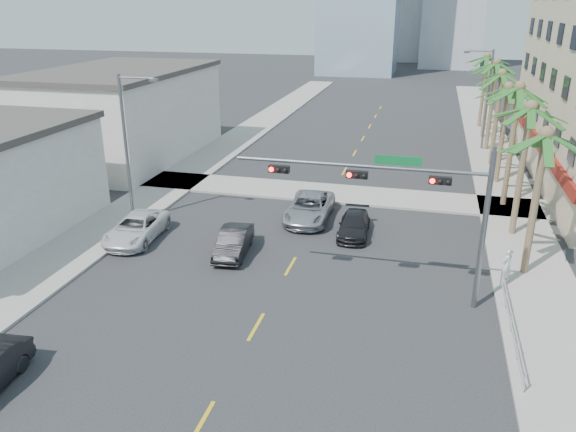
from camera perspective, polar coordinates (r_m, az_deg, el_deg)
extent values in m
plane|color=#262628|center=(21.12, -6.63, -16.73)|extent=(260.00, 260.00, 0.00)
cube|color=gray|center=(38.15, 21.90, -0.20)|extent=(4.00, 120.00, 0.15)
cube|color=gray|center=(41.95, -12.45, 2.72)|extent=(4.00, 120.00, 0.15)
cube|color=gray|center=(40.12, 4.42, 2.32)|extent=(80.00, 4.00, 0.15)
cube|color=maroon|center=(47.24, 23.93, 7.12)|extent=(0.30, 28.00, 0.80)
cube|color=beige|center=(51.44, -16.42, 9.76)|extent=(11.00, 18.00, 7.20)
cylinder|color=slate|center=(25.39, 19.23, -1.66)|extent=(0.24, 0.24, 7.20)
cylinder|color=slate|center=(24.59, 7.11, 5.08)|extent=(11.00, 0.16, 0.16)
cube|color=#0C662D|center=(24.35, 11.12, 5.55)|extent=(2.00, 0.05, 0.40)
cube|color=black|center=(24.38, 15.21, 3.50)|extent=(0.95, 0.28, 0.32)
sphere|color=#FF0C05|center=(24.22, 14.45, 3.46)|extent=(0.22, 0.22, 0.22)
cube|color=black|center=(24.54, 7.02, 4.20)|extent=(0.95, 0.28, 0.32)
sphere|color=#FF0C05|center=(24.43, 6.23, 4.16)|extent=(0.22, 0.22, 0.22)
cube|color=black|center=(25.19, -0.91, 4.80)|extent=(0.95, 0.28, 0.32)
sphere|color=#FF0C05|center=(25.12, -1.71, 4.75)|extent=(0.22, 0.22, 0.22)
cylinder|color=brown|center=(29.48, 23.73, 0.82)|extent=(0.36, 0.36, 7.20)
cylinder|color=brown|center=(34.33, 22.57, 4.00)|extent=(0.36, 0.36, 7.56)
cylinder|color=brown|center=(39.28, 21.70, 6.38)|extent=(0.36, 0.36, 7.92)
cylinder|color=brown|center=(44.39, 20.92, 7.55)|extent=(0.36, 0.36, 7.20)
cylinder|color=brown|center=(49.42, 20.38, 9.09)|extent=(0.36, 0.36, 7.56)
cylinder|color=brown|center=(54.48, 19.94, 10.34)|extent=(0.36, 0.36, 7.92)
cylinder|color=brown|center=(59.65, 19.50, 10.86)|extent=(0.36, 0.36, 7.20)
cylinder|color=brown|center=(64.75, 19.20, 11.78)|extent=(0.36, 0.36, 7.56)
cylinder|color=slate|center=(35.32, -16.11, 6.45)|extent=(0.20, 0.20, 9.00)
cylinder|color=slate|center=(34.01, -15.19, 13.41)|extent=(2.20, 0.12, 0.12)
cube|color=slate|center=(33.51, -13.49, 13.28)|extent=(0.50, 0.25, 0.18)
cylinder|color=slate|center=(54.36, 19.58, 10.94)|extent=(0.20, 0.20, 9.00)
cylinder|color=slate|center=(53.78, 18.95, 15.56)|extent=(2.20, 0.12, 0.12)
cube|color=slate|center=(53.72, 17.73, 15.58)|extent=(0.50, 0.25, 0.18)
cylinder|color=silver|center=(25.08, 21.69, -10.09)|extent=(0.08, 8.00, 0.08)
cylinder|color=silver|center=(24.91, 21.80, -9.39)|extent=(0.08, 8.00, 0.08)
cylinder|color=silver|center=(21.78, 22.82, -15.52)|extent=(0.08, 0.08, 1.00)
cylinder|color=silver|center=(23.42, 22.20, -12.66)|extent=(0.08, 0.08, 1.00)
cylinder|color=silver|center=(25.11, 21.67, -10.18)|extent=(0.08, 0.08, 1.00)
cylinder|color=silver|center=(26.84, 21.22, -8.02)|extent=(0.08, 0.08, 1.00)
cylinder|color=silver|center=(28.61, 20.83, -6.12)|extent=(0.08, 0.08, 1.00)
imported|color=silver|center=(33.27, -15.15, -1.21)|extent=(2.72, 5.33, 1.44)
imported|color=black|center=(30.51, -5.55, -2.63)|extent=(1.96, 4.39, 1.40)
imported|color=#B4B4B9|center=(35.15, 2.17, 0.86)|extent=(2.74, 5.70, 1.57)
imported|color=black|center=(33.07, 6.72, -0.93)|extent=(1.90, 4.30, 1.23)
imported|color=white|center=(29.13, 21.36, -4.67)|extent=(0.70, 0.70, 1.65)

